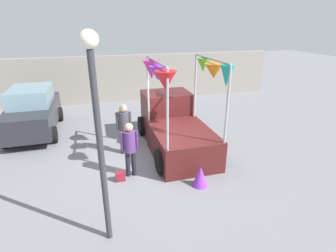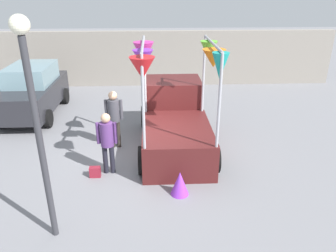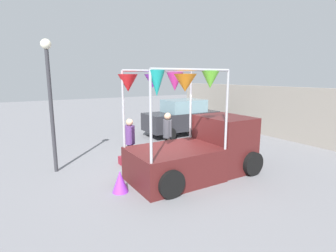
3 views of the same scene
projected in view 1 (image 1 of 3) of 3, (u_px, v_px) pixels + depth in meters
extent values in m
plane|color=slate|center=(157.00, 160.00, 8.82)|extent=(60.00, 60.00, 0.00)
cube|color=#4C1919|center=(182.00, 144.00, 8.78)|extent=(1.90, 2.60, 1.00)
cube|color=#4C1919|center=(166.00, 114.00, 10.42)|extent=(1.80, 1.40, 1.80)
cube|color=#8CB2C6|center=(166.00, 103.00, 10.26)|extent=(1.76, 1.37, 0.60)
cylinder|color=black|center=(142.00, 126.00, 10.69)|extent=(0.22, 0.76, 0.76)
cylinder|color=black|center=(186.00, 121.00, 11.17)|extent=(0.22, 0.76, 0.76)
cylinder|color=black|center=(160.00, 161.00, 7.96)|extent=(0.22, 0.76, 0.76)
cylinder|color=black|center=(217.00, 153.00, 8.45)|extent=(0.22, 0.76, 0.76)
cylinder|color=#A5A5AD|center=(148.00, 90.00, 9.05)|extent=(0.07, 0.07, 2.27)
cylinder|color=#A5A5AD|center=(195.00, 87.00, 9.49)|extent=(0.07, 0.07, 2.27)
cylinder|color=#A5A5AD|center=(167.00, 111.00, 6.87)|extent=(0.07, 0.07, 2.27)
cylinder|color=#A5A5AD|center=(227.00, 106.00, 7.31)|extent=(0.07, 0.07, 2.27)
cylinder|color=#A5A5AD|center=(156.00, 61.00, 7.54)|extent=(0.07, 2.44, 0.07)
cylinder|color=#A5A5AD|center=(211.00, 59.00, 7.98)|extent=(0.07, 2.44, 0.07)
cone|color=red|center=(166.00, 81.00, 6.73)|extent=(0.69, 0.69, 0.50)
cone|color=teal|center=(227.00, 76.00, 7.17)|extent=(0.48, 0.48, 0.61)
cone|color=purple|center=(158.00, 73.00, 7.44)|extent=(0.72, 0.72, 0.41)
cone|color=orange|center=(214.00, 71.00, 7.89)|extent=(0.82, 0.82, 0.45)
cone|color=#D83399|center=(152.00, 70.00, 8.18)|extent=(0.70, 0.70, 0.58)
cone|color=#66CC33|center=(203.00, 65.00, 8.59)|extent=(0.66, 0.66, 0.45)
cube|color=#26262B|center=(34.00, 115.00, 10.72)|extent=(1.70, 4.00, 0.90)
cube|color=#72939E|center=(31.00, 96.00, 10.57)|extent=(1.50, 2.10, 0.66)
cylinder|color=black|center=(20.00, 117.00, 11.79)|extent=(0.18, 0.64, 0.64)
cylinder|color=black|center=(60.00, 114.00, 12.22)|extent=(0.18, 0.64, 0.64)
cylinder|color=black|center=(4.00, 140.00, 9.56)|extent=(0.18, 0.64, 0.64)
cylinder|color=black|center=(54.00, 135.00, 9.99)|extent=(0.18, 0.64, 0.64)
cylinder|color=black|center=(128.00, 164.00, 7.76)|extent=(0.13, 0.13, 0.81)
cylinder|color=black|center=(134.00, 163.00, 7.81)|extent=(0.13, 0.13, 0.81)
cylinder|color=#593372|center=(129.00, 141.00, 7.52)|extent=(0.34, 0.34, 0.64)
sphere|color=tan|center=(129.00, 127.00, 7.36)|extent=(0.24, 0.24, 0.24)
cylinder|color=#593372|center=(122.00, 141.00, 7.45)|extent=(0.09, 0.09, 0.57)
cylinder|color=#593372|center=(137.00, 140.00, 7.56)|extent=(0.09, 0.09, 0.57)
cylinder|color=#2D2823|center=(123.00, 142.00, 9.10)|extent=(0.13, 0.13, 0.85)
cylinder|color=#2D2823|center=(128.00, 142.00, 9.15)|extent=(0.13, 0.13, 0.85)
cylinder|color=#3F3F47|center=(124.00, 121.00, 8.84)|extent=(0.34, 0.34, 0.68)
sphere|color=tan|center=(123.00, 108.00, 8.67)|extent=(0.26, 0.26, 0.26)
cylinder|color=#3F3F47|center=(117.00, 121.00, 8.77)|extent=(0.09, 0.09, 0.61)
cylinder|color=#3F3F47|center=(130.00, 120.00, 8.88)|extent=(0.09, 0.09, 0.61)
cube|color=maroon|center=(120.00, 176.00, 7.62)|extent=(0.28, 0.16, 0.28)
cylinder|color=#333338|center=(101.00, 157.00, 4.94)|extent=(0.12, 0.12, 3.91)
sphere|color=#F2EDCC|center=(89.00, 39.00, 4.16)|extent=(0.32, 0.32, 0.32)
cube|color=gray|center=(126.00, 78.00, 15.08)|extent=(18.00, 0.36, 2.60)
cone|color=purple|center=(200.00, 176.00, 7.33)|extent=(0.51, 0.51, 0.60)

